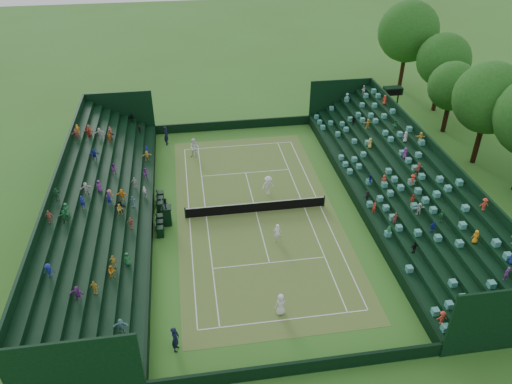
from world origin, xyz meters
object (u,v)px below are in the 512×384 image
(player_far_west, at_px, (195,148))
(player_far_east, at_px, (268,185))
(umpire_chair, at_px, (167,214))
(tennis_net, at_px, (256,207))
(player_near_east, at_px, (277,233))
(player_near_west, at_px, (281,304))

(player_far_west, relative_size, player_far_east, 1.08)
(umpire_chair, height_order, player_far_west, umpire_chair)
(tennis_net, relative_size, player_far_west, 6.01)
(player_near_east, bearing_deg, player_far_west, -68.32)
(player_near_east, xyz_separation_m, player_far_west, (-5.51, 14.33, 0.17))
(tennis_net, bearing_deg, player_near_east, -75.88)
(tennis_net, xyz_separation_m, player_near_east, (1.01, -4.01, 0.28))
(player_near_west, height_order, player_far_east, player_far_east)
(umpire_chair, xyz_separation_m, player_far_west, (2.72, 10.91, -0.10))
(umpire_chair, bearing_deg, player_near_east, -22.57)
(umpire_chair, distance_m, player_far_west, 11.25)
(tennis_net, relative_size, player_far_east, 6.52)
(player_near_east, distance_m, player_far_east, 6.59)
(player_far_west, bearing_deg, player_far_east, -43.22)
(tennis_net, bearing_deg, player_near_west, -90.76)
(player_near_west, distance_m, player_near_east, 7.36)
(player_far_east, bearing_deg, player_near_east, -109.02)
(umpire_chair, relative_size, player_near_east, 1.56)
(player_near_east, distance_m, player_far_west, 15.35)
(player_far_west, xyz_separation_m, player_far_east, (5.97, -7.76, -0.08))
(umpire_chair, relative_size, player_near_west, 1.56)
(player_near_west, bearing_deg, tennis_net, -107.92)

